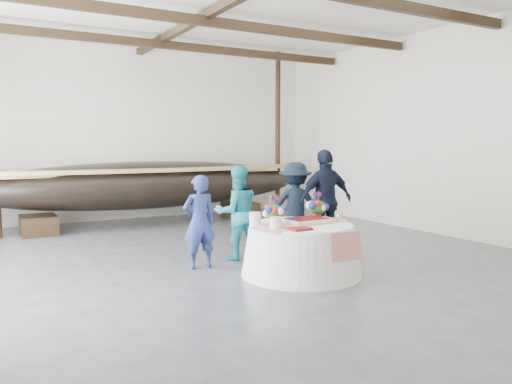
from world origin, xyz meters
TOP-DOWN VIEW (x-y plane):
  - floor at (0.00, 0.00)m, footprint 10.00×12.00m
  - wall_back at (0.00, 6.00)m, footprint 10.00×0.02m
  - wall_right at (5.00, 0.00)m, footprint 0.02×12.00m
  - pavilion_structure at (0.00, 0.80)m, footprint 9.80×11.76m
  - longboat_display at (-0.20, 4.65)m, footprint 8.38×1.68m
  - banquet_table at (0.39, -1.01)m, footprint 1.83×1.83m
  - tabletop_items at (0.37, -0.90)m, footprint 1.77×1.00m
  - guest_woman_blue at (-0.79, 0.14)m, footprint 0.56×0.38m
  - guest_woman_teal at (0.04, 0.42)m, footprint 0.88×0.74m
  - guest_man_left at (1.32, 0.53)m, footprint 1.23×1.04m
  - guest_man_right at (1.78, 0.20)m, footprint 1.14×0.53m

SIDE VIEW (x-z plane):
  - floor at x=0.00m, z-range -0.01..0.01m
  - banquet_table at x=0.39m, z-range 0.00..0.78m
  - guest_woman_blue at x=-0.79m, z-range 0.00..1.51m
  - guest_woman_teal at x=0.04m, z-range 0.00..1.63m
  - guest_man_left at x=1.32m, z-range 0.00..1.66m
  - tabletop_items at x=0.37m, z-range 0.73..1.13m
  - guest_man_right at x=1.78m, z-range 0.00..1.90m
  - longboat_display at x=-0.20m, z-range 0.22..1.79m
  - wall_back at x=0.00m, z-range 0.00..4.50m
  - wall_right at x=5.00m, z-range 0.00..4.50m
  - pavilion_structure at x=0.00m, z-range 1.75..6.25m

